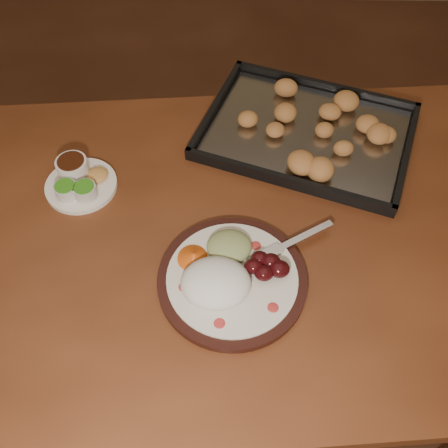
{
  "coord_description": "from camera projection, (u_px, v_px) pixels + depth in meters",
  "views": [
    {
      "loc": [
        0.25,
        -0.88,
        1.64
      ],
      "look_at": [
        0.24,
        -0.25,
        0.77
      ],
      "focal_mm": 40.0,
      "sensor_mm": 36.0,
      "label": 1
    }
  ],
  "objects": [
    {
      "name": "dining_table",
      "position": [
        196.0,
        257.0,
        1.16
      ],
      "size": [
        1.57,
        1.03,
        0.75
      ],
      "rotation": [
        0.0,
        0.0,
        0.09
      ],
      "color": "brown",
      "rests_on": "ground"
    },
    {
      "name": "condiment_saucer",
      "position": [
        78.0,
        181.0,
        1.14
      ],
      "size": [
        0.16,
        0.16,
        0.06
      ],
      "rotation": [
        0.0,
        0.0,
        0.28
      ],
      "color": "white",
      "rests_on": "dining_table"
    },
    {
      "name": "ground",
      "position": [
        160.0,
        291.0,
        1.84
      ],
      "size": [
        4.0,
        4.0,
        0.0
      ],
      "primitive_type": "plane",
      "color": "brown",
      "rests_on": "ground"
    },
    {
      "name": "dinner_plate",
      "position": [
        228.0,
        276.0,
        0.99
      ],
      "size": [
        0.37,
        0.3,
        0.07
      ],
      "rotation": [
        0.0,
        0.0,
        0.48
      ],
      "color": "black",
      "rests_on": "dining_table"
    },
    {
      "name": "baking_tray",
      "position": [
        306.0,
        130.0,
        1.25
      ],
      "size": [
        0.6,
        0.52,
        0.05
      ],
      "rotation": [
        0.0,
        0.0,
        -0.34
      ],
      "color": "black",
      "rests_on": "dining_table"
    }
  ]
}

